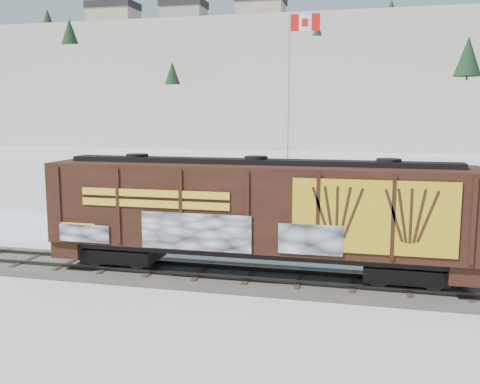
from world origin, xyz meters
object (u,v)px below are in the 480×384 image
(flagpole, at_px, (289,144))
(car_dark, at_px, (357,229))
(hopper_railcar, at_px, (256,210))
(car_white, at_px, (316,232))
(car_silver, at_px, (189,219))

(flagpole, height_order, car_dark, flagpole)
(flagpole, distance_m, car_dark, 7.87)
(hopper_railcar, relative_size, flagpole, 1.29)
(car_white, xyz_separation_m, car_dark, (2.01, 1.47, -0.09))
(hopper_railcar, distance_m, car_silver, 10.07)
(flagpole, xyz_separation_m, car_white, (2.34, -6.58, -4.03))
(car_white, distance_m, car_dark, 2.49)
(car_silver, bearing_deg, car_white, -85.47)
(flagpole, distance_m, car_white, 8.06)
(flagpole, xyz_separation_m, car_dark, (4.35, -5.11, -4.12))
(hopper_railcar, relative_size, car_silver, 4.04)
(hopper_railcar, distance_m, flagpole, 13.04)
(flagpole, relative_size, car_silver, 3.13)
(car_white, bearing_deg, hopper_railcar, 149.49)
(hopper_railcar, xyz_separation_m, car_dark, (3.76, 7.78, -2.24))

